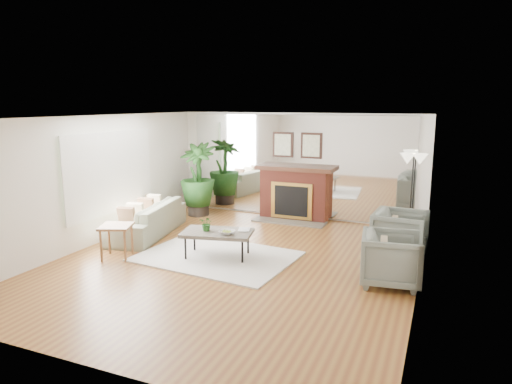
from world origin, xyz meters
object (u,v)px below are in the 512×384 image
at_px(armchair_back, 400,234).
at_px(floor_lamp, 413,165).
at_px(side_table, 116,230).
at_px(potted_ficus, 198,177).
at_px(coffee_table, 217,233).
at_px(armchair_front, 391,259).
at_px(sofa, 147,219).
at_px(fireplace, 294,192).

distance_m(armchair_back, floor_lamp, 1.98).
distance_m(side_table, potted_ficus, 3.36).
relative_size(coffee_table, floor_lamp, 0.79).
bearing_deg(side_table, armchair_front, 7.66).
bearing_deg(armchair_front, armchair_back, -7.82).
height_order(sofa, armchair_front, armchair_front).
bearing_deg(coffee_table, fireplace, 82.74).
xyz_separation_m(fireplace, floor_lamp, (2.64, -0.16, 0.79)).
relative_size(armchair_front, floor_lamp, 0.52).
distance_m(armchair_front, floor_lamp, 3.25).
height_order(fireplace, coffee_table, fireplace).
distance_m(coffee_table, floor_lamp, 4.39).
height_order(armchair_back, potted_ficus, potted_ficus).
bearing_deg(floor_lamp, armchair_front, -90.77).
relative_size(fireplace, armchair_front, 2.31).
relative_size(fireplace, floor_lamp, 1.21).
relative_size(coffee_table, potted_ficus, 0.76).
xyz_separation_m(sofa, potted_ficus, (0.16, 1.88, 0.62)).
distance_m(fireplace, armchair_back, 3.20).
relative_size(armchair_back, floor_lamp, 0.54).
bearing_deg(potted_ficus, floor_lamp, 4.37).
relative_size(fireplace, armchair_back, 2.21).
bearing_deg(fireplace, sofa, -135.36).
height_order(sofa, armchair_back, armchair_back).
height_order(sofa, floor_lamp, floor_lamp).
bearing_deg(potted_ficus, armchair_back, -14.97).
relative_size(coffee_table, side_table, 1.97).
height_order(armchair_back, side_table, armchair_back).
distance_m(fireplace, armchair_front, 4.16).
relative_size(armchair_front, side_table, 1.30).
xyz_separation_m(coffee_table, sofa, (-2.05, 0.75, -0.11)).
xyz_separation_m(fireplace, armchair_back, (2.60, -1.84, -0.24)).
bearing_deg(armchair_back, sofa, 100.12).
distance_m(fireplace, coffee_table, 3.20).
bearing_deg(sofa, floor_lamp, 102.79).
distance_m(sofa, floor_lamp, 5.68).
xyz_separation_m(armchair_back, floor_lamp, (0.04, 1.69, 1.03)).
xyz_separation_m(coffee_table, floor_lamp, (3.04, 3.01, 1.00)).
distance_m(coffee_table, side_table, 1.80).
bearing_deg(sofa, side_table, 4.07).
relative_size(sofa, potted_ficus, 1.28).
distance_m(coffee_table, potted_ficus, 3.28).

